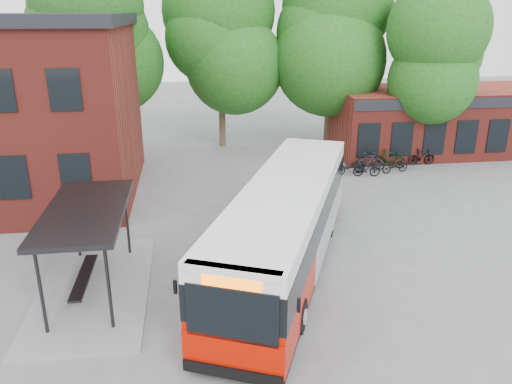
{
  "coord_description": "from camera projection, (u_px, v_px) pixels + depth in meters",
  "views": [
    {
      "loc": [
        -1.18,
        -15.85,
        8.61
      ],
      "look_at": [
        1.26,
        2.14,
        2.0
      ],
      "focal_mm": 35.0,
      "sensor_mm": 36.0,
      "label": 1
    }
  ],
  "objects": [
    {
      "name": "bus_shelter",
      "position": [
        90.0,
        250.0,
        15.85
      ],
      "size": [
        3.6,
        7.0,
        2.9
      ],
      "primitive_type": null,
      "color": "black",
      "rests_on": "ground"
    },
    {
      "name": "bicycle_7",
      "position": [
        422.0,
        157.0,
        29.4
      ],
      "size": [
        1.71,
        0.57,
        1.01
      ],
      "primitive_type": "imported",
      "rotation": [
        0.0,
        0.0,
        1.62
      ],
      "color": "black",
      "rests_on": "ground"
    },
    {
      "name": "shop_row",
      "position": [
        443.0,
        120.0,
        32.09
      ],
      "size": [
        14.0,
        6.2,
        4.0
      ],
      "primitive_type": null,
      "color": "maroon",
      "rests_on": "ground"
    },
    {
      "name": "bicycle_5",
      "position": [
        390.0,
        158.0,
        28.9
      ],
      "size": [
        1.9,
        1.22,
        1.11
      ],
      "primitive_type": "imported",
      "rotation": [
        0.0,
        0.0,
        1.16
      ],
      "color": "black",
      "rests_on": "ground"
    },
    {
      "name": "ground",
      "position": [
        229.0,
        266.0,
        17.85
      ],
      "size": [
        100.0,
        100.0,
        0.0
      ],
      "primitive_type": "plane",
      "color": "slate"
    },
    {
      "name": "city_bus",
      "position": [
        286.0,
        227.0,
        17.23
      ],
      "size": [
        7.31,
        12.57,
        3.18
      ],
      "primitive_type": null,
      "rotation": [
        0.0,
        0.0,
        -0.4
      ],
      "color": "#BD0E00",
      "rests_on": "ground"
    },
    {
      "name": "bicycle_0",
      "position": [
        350.0,
        166.0,
        27.71
      ],
      "size": [
        1.92,
        1.01,
        0.96
      ],
      "primitive_type": "imported",
      "rotation": [
        0.0,
        0.0,
        1.79
      ],
      "color": "black",
      "rests_on": "ground"
    },
    {
      "name": "tree_2",
      "position": [
        331.0,
        62.0,
        31.87
      ],
      "size": [
        7.92,
        7.92,
        11.0
      ],
      "primitive_type": null,
      "color": "#184C14",
      "rests_on": "ground"
    },
    {
      "name": "tree_3",
      "position": [
        433.0,
        83.0,
        29.07
      ],
      "size": [
        7.04,
        7.04,
        9.28
      ],
      "primitive_type": null,
      "color": "#184C14",
      "rests_on": "ground"
    },
    {
      "name": "bicycle_1",
      "position": [
        367.0,
        169.0,
        27.38
      ],
      "size": [
        1.53,
        0.65,
        0.89
      ],
      "primitive_type": "imported",
      "rotation": [
        0.0,
        0.0,
        1.41
      ],
      "color": "black",
      "rests_on": "ground"
    },
    {
      "name": "bicycle_4",
      "position": [
        395.0,
        165.0,
        28.03
      ],
      "size": [
        1.77,
        0.98,
        0.88
      ],
      "primitive_type": "imported",
      "rotation": [
        0.0,
        0.0,
        1.82
      ],
      "color": "black",
      "rests_on": "ground"
    },
    {
      "name": "tree_0",
      "position": [
        106.0,
        65.0,
        30.11
      ],
      "size": [
        7.92,
        7.92,
        11.0
      ],
      "primitive_type": null,
      "color": "#184C14",
      "rests_on": "ground"
    },
    {
      "name": "bicycle_3",
      "position": [
        368.0,
        162.0,
        28.19
      ],
      "size": [
        1.92,
        0.93,
        1.11
      ],
      "primitive_type": "imported",
      "rotation": [
        0.0,
        0.0,
        1.8
      ],
      "color": "#202029",
      "rests_on": "ground"
    },
    {
      "name": "bike_rail",
      "position": [
        377.0,
        169.0,
        28.26
      ],
      "size": [
        5.2,
        0.1,
        0.38
      ],
      "primitive_type": null,
      "color": "black",
      "rests_on": "ground"
    },
    {
      "name": "tree_1",
      "position": [
        221.0,
        67.0,
        32.02
      ],
      "size": [
        7.92,
        7.92,
        10.4
      ],
      "primitive_type": null,
      "color": "#184C14",
      "rests_on": "ground"
    },
    {
      "name": "bicycle_2",
      "position": [
        369.0,
        162.0,
        28.62
      ],
      "size": [
        1.83,
        1.07,
        0.91
      ],
      "primitive_type": "imported",
      "rotation": [
        0.0,
        0.0,
        1.28
      ],
      "color": "black",
      "rests_on": "ground"
    }
  ]
}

